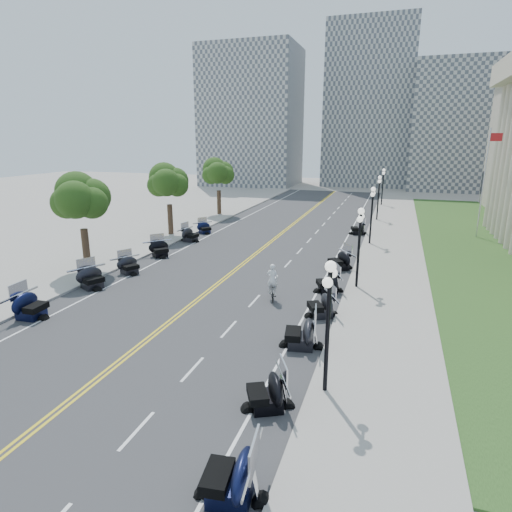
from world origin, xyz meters
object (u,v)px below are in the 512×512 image
(flagpole, at_px, (483,185))
(motorcycle_n_3, at_px, (267,390))
(cyclist_rider, at_px, (272,269))
(bicycle, at_px, (272,292))

(flagpole, distance_m, motorcycle_n_3, 33.73)
(motorcycle_n_3, xyz_separation_m, cyclist_rider, (-2.69, 10.02, 1.19))
(motorcycle_n_3, height_order, cyclist_rider, cyclist_rider)
(flagpole, bearing_deg, motorcycle_n_3, -109.52)
(flagpole, distance_m, cyclist_rider, 25.78)
(flagpole, xyz_separation_m, motorcycle_n_3, (-11.18, -31.53, -4.29))
(flagpole, height_order, cyclist_rider, flagpole)
(cyclist_rider, bearing_deg, bicycle, 90.00)
(bicycle, bearing_deg, flagpole, 38.02)
(flagpole, xyz_separation_m, bicycle, (-13.87, -21.51, -4.51))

